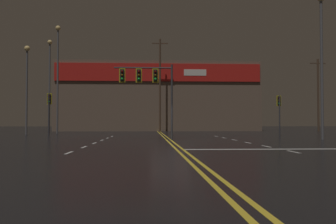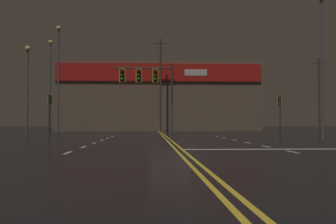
{
  "view_description": "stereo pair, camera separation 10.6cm",
  "coord_description": "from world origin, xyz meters",
  "px_view_note": "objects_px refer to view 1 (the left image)",
  "views": [
    {
      "loc": [
        -1.43,
        -24.39,
        1.22
      ],
      "look_at": [
        0.0,
        2.79,
        2.0
      ],
      "focal_mm": 40.0,
      "sensor_mm": 36.0,
      "label": 1
    },
    {
      "loc": [
        -1.32,
        -24.4,
        1.22
      ],
      "look_at": [
        0.0,
        2.79,
        2.0
      ],
      "focal_mm": 40.0,
      "sensor_mm": 36.0,
      "label": 2
    }
  ],
  "objects_px": {
    "streetlight_near_left": "(27,77)",
    "streetlight_far_left": "(50,75)",
    "streetlight_median_approach": "(321,48)",
    "traffic_signal_median": "(147,81)",
    "traffic_signal_corner_northeast": "(279,106)",
    "streetlight_near_right": "(58,67)",
    "traffic_signal_corner_northwest": "(49,105)"
  },
  "relations": [
    {
      "from": "streetlight_near_left",
      "to": "streetlight_median_approach",
      "type": "bearing_deg",
      "value": -25.38
    },
    {
      "from": "traffic_signal_corner_northwest",
      "to": "streetlight_near_left",
      "type": "distance_m",
      "value": 6.51
    },
    {
      "from": "traffic_signal_corner_northeast",
      "to": "streetlight_far_left",
      "type": "relative_size",
      "value": 0.33
    },
    {
      "from": "streetlight_median_approach",
      "to": "streetlight_far_left",
      "type": "xyz_separation_m",
      "value": [
        -24.71,
        19.48,
        0.34
      ]
    },
    {
      "from": "traffic_signal_median",
      "to": "streetlight_far_left",
      "type": "height_order",
      "value": "streetlight_far_left"
    },
    {
      "from": "traffic_signal_median",
      "to": "streetlight_near_left",
      "type": "height_order",
      "value": "streetlight_near_left"
    },
    {
      "from": "streetlight_near_left",
      "to": "streetlight_near_right",
      "type": "bearing_deg",
      "value": 58.89
    },
    {
      "from": "streetlight_near_left",
      "to": "streetlight_median_approach",
      "type": "xyz_separation_m",
      "value": [
        24.99,
        -11.85,
        0.91
      ]
    },
    {
      "from": "traffic_signal_median",
      "to": "traffic_signal_corner_northeast",
      "type": "distance_m",
      "value": 14.92
    },
    {
      "from": "streetlight_median_approach",
      "to": "traffic_signal_corner_northeast",
      "type": "bearing_deg",
      "value": 93.5
    },
    {
      "from": "traffic_signal_corner_northeast",
      "to": "streetlight_near_right",
      "type": "distance_m",
      "value": 24.11
    },
    {
      "from": "streetlight_median_approach",
      "to": "streetlight_far_left",
      "type": "distance_m",
      "value": 31.46
    },
    {
      "from": "traffic_signal_corner_northeast",
      "to": "streetlight_median_approach",
      "type": "distance_m",
      "value": 8.64
    },
    {
      "from": "streetlight_near_left",
      "to": "streetlight_near_right",
      "type": "relative_size",
      "value": 0.75
    },
    {
      "from": "streetlight_near_left",
      "to": "traffic_signal_median",
      "type": "bearing_deg",
      "value": -45.65
    },
    {
      "from": "streetlight_near_right",
      "to": "streetlight_median_approach",
      "type": "bearing_deg",
      "value": -34.25
    },
    {
      "from": "traffic_signal_corner_northwest",
      "to": "streetlight_near_right",
      "type": "xyz_separation_m",
      "value": [
        -1.27,
        8.29,
        4.63
      ]
    },
    {
      "from": "traffic_signal_corner_northeast",
      "to": "streetlight_near_left",
      "type": "bearing_deg",
      "value": 170.31
    },
    {
      "from": "streetlight_near_left",
      "to": "streetlight_far_left",
      "type": "bearing_deg",
      "value": 87.9
    },
    {
      "from": "traffic_signal_corner_northeast",
      "to": "traffic_signal_corner_northwest",
      "type": "bearing_deg",
      "value": -178.77
    },
    {
      "from": "streetlight_near_left",
      "to": "streetlight_far_left",
      "type": "height_order",
      "value": "streetlight_far_left"
    },
    {
      "from": "traffic_signal_median",
      "to": "traffic_signal_corner_northeast",
      "type": "xyz_separation_m",
      "value": [
        12.33,
        8.29,
        -1.37
      ]
    },
    {
      "from": "streetlight_near_right",
      "to": "traffic_signal_corner_northwest",
      "type": "bearing_deg",
      "value": -81.31
    },
    {
      "from": "traffic_signal_corner_northwest",
      "to": "streetlight_near_left",
      "type": "height_order",
      "value": "streetlight_near_left"
    },
    {
      "from": "traffic_signal_median",
      "to": "streetlight_near_right",
      "type": "distance_m",
      "value": 19.26
    },
    {
      "from": "traffic_signal_median",
      "to": "streetlight_near_left",
      "type": "bearing_deg",
      "value": 134.35
    },
    {
      "from": "traffic_signal_corner_northeast",
      "to": "streetlight_near_left",
      "type": "height_order",
      "value": "streetlight_near_left"
    },
    {
      "from": "traffic_signal_corner_northwest",
      "to": "streetlight_near_left",
      "type": "relative_size",
      "value": 0.43
    },
    {
      "from": "traffic_signal_corner_northeast",
      "to": "traffic_signal_median",
      "type": "bearing_deg",
      "value": -146.09
    },
    {
      "from": "streetlight_far_left",
      "to": "traffic_signal_corner_northwest",
      "type": "bearing_deg",
      "value": -75.4
    },
    {
      "from": "traffic_signal_median",
      "to": "streetlight_far_left",
      "type": "relative_size",
      "value": 0.47
    },
    {
      "from": "traffic_signal_median",
      "to": "traffic_signal_corner_northwest",
      "type": "distance_m",
      "value": 11.8
    }
  ]
}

